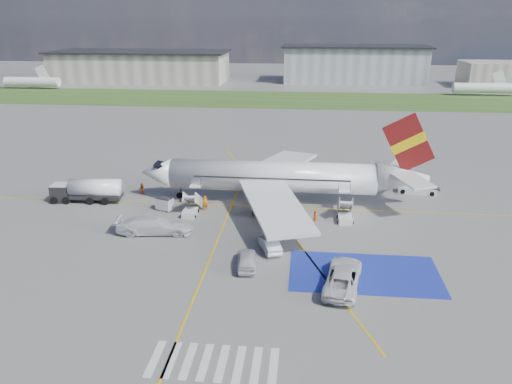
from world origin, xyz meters
TOP-DOWN VIEW (x-y plane):
  - ground at (0.00, 0.00)m, footprint 400.00×400.00m
  - grass_strip at (0.00, 95.00)m, footprint 400.00×30.00m
  - taxiway_line_main at (0.00, 12.00)m, footprint 120.00×0.20m
  - taxiway_line_cross at (-5.00, -10.00)m, footprint 0.20×60.00m
  - taxiway_line_diag at (0.00, 12.00)m, footprint 20.71×56.45m
  - staging_box at (10.00, -4.00)m, footprint 14.00×8.00m
  - crosswalk at (-1.80, -18.00)m, footprint 9.00×4.00m
  - terminal_west at (-55.00, 130.00)m, footprint 60.00×22.00m
  - terminal_centre at (20.00, 135.00)m, footprint 48.00×18.00m
  - airliner at (1.51, 14.00)m, footprint 36.81×32.95m
  - airstairs_fwd at (-9.50, 8.70)m, footprint 1.90×5.20m
  - airstairs_aft at (9.00, 8.70)m, footprint 1.90×5.20m
  - fuel_tanker at (-23.70, 11.60)m, footprint 9.04×3.02m
  - gpu_cart at (-12.99, 9.67)m, footprint 2.23×1.82m
  - belt_loader at (19.41, 19.20)m, footprint 5.55×2.66m
  - car_silver_a at (-1.17, -3.90)m, footprint 2.44×4.88m
  - car_silver_b at (0.75, -0.12)m, footprint 2.95×4.59m
  - van_white_a at (7.83, -6.41)m, footprint 3.90×6.65m
  - van_white_b at (-12.23, 2.81)m, footprint 6.57×3.18m
  - crew_fwd at (-7.98, 10.16)m, footprint 0.80×0.69m
  - crew_nose at (-17.56, 14.86)m, footprint 0.95×0.92m
  - crew_aft at (5.46, 6.79)m, footprint 0.46×1.05m

SIDE VIEW (x-z plane):
  - ground at x=0.00m, z-range 0.00..0.00m
  - grass_strip at x=0.00m, z-range 0.00..0.01m
  - taxiway_line_main at x=0.00m, z-range 0.00..0.01m
  - taxiway_line_cross at x=-5.00m, z-range 0.00..0.01m
  - taxiway_line_diag at x=0.00m, z-range 0.00..0.01m
  - staging_box at x=10.00m, z-range 0.00..0.01m
  - crosswalk at x=-1.80m, z-range 0.00..0.01m
  - belt_loader at x=19.41m, z-range -0.40..1.21m
  - airstairs_fwd at x=-9.50m, z-range -1.18..2.42m
  - airstairs_aft at x=9.00m, z-range -1.18..2.42m
  - car_silver_b at x=0.75m, z-range 0.00..1.43m
  - gpu_cart at x=-12.99m, z-range -0.08..1.53m
  - crew_nose at x=-17.56m, z-range 0.00..1.54m
  - car_silver_a at x=-1.17m, z-range 0.00..1.59m
  - crew_aft at x=5.46m, z-range 0.00..1.77m
  - crew_fwd at x=-7.98m, z-range 0.00..1.85m
  - van_white_a at x=7.83m, z-range 0.00..2.35m
  - van_white_b at x=-12.23m, z-range 0.00..2.49m
  - fuel_tanker at x=-23.70m, z-range -0.24..2.79m
  - airliner at x=1.51m, z-range -2.57..9.35m
  - terminal_west at x=-55.00m, z-range 0.00..10.00m
  - terminal_centre at x=20.00m, z-range 0.00..12.00m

